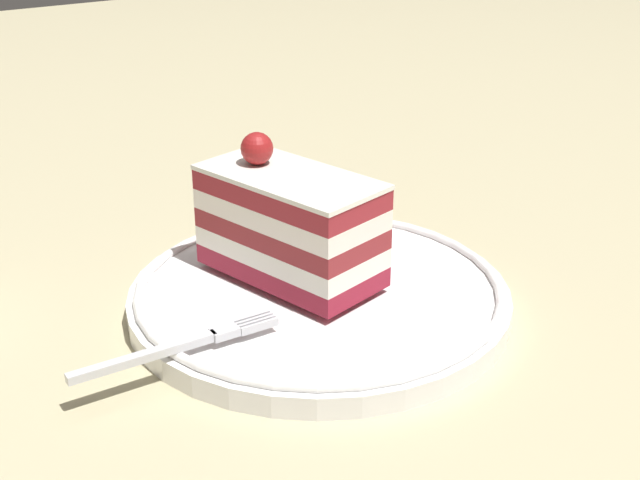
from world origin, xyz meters
name	(u,v)px	position (x,y,z in m)	size (l,w,h in m)	color
ground_plane	(333,304)	(0.00, 0.00, 0.00)	(2.40, 2.40, 0.00)	tan
dessert_plate	(320,296)	(-0.01, 0.00, 0.01)	(0.24, 0.24, 0.02)	white
cake_slice	(290,224)	(-0.02, 0.02, 0.05)	(0.09, 0.13, 0.09)	maroon
fork	(183,345)	(-0.12, -0.03, 0.02)	(0.12, 0.01, 0.00)	silver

